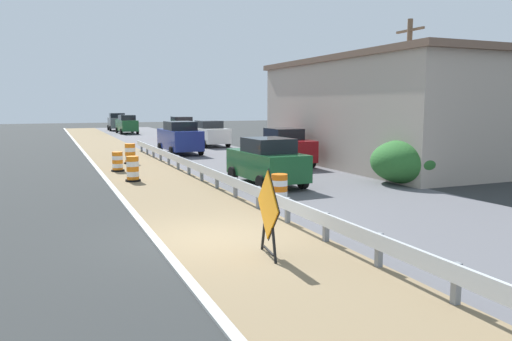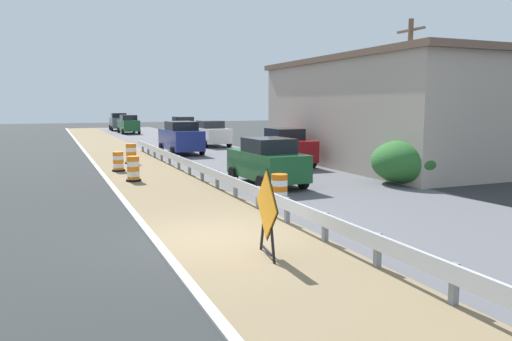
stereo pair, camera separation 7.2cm
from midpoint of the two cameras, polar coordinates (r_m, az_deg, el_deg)
name	(u,v)px [view 2 (the right image)]	position (r m, az deg, el deg)	size (l,w,h in m)	color
ground_plane	(210,238)	(12.27, -5.11, -7.77)	(160.00, 160.00, 0.00)	#2B2D2D
median_dirt_strip	(237,235)	(12.49, -1.98, -7.45)	(3.82, 120.00, 0.01)	#7F6B4C
far_lane_asphalt	(415,216)	(15.30, 17.92, -5.00)	(7.28, 120.00, 0.00)	#56565B
curb_near_edge	(157,244)	(11.95, -11.12, -8.28)	(0.20, 120.00, 0.11)	#ADADA8
guardrail_median	(323,220)	(11.92, 7.87, -5.70)	(0.18, 51.07, 0.71)	silver
warning_sign_diamond	(267,209)	(10.57, 1.45, -4.43)	(0.25, 1.56, 1.92)	black
traffic_barrel_nearest	(279,190)	(16.49, 2.83, -2.24)	(0.67, 0.67, 0.95)	orange
traffic_barrel_close	(133,170)	(21.62, -13.83, 0.06)	(0.64, 0.64, 1.07)	orange
traffic_barrel_mid	(118,163)	(25.03, -15.46, 0.89)	(0.63, 0.63, 0.96)	orange
traffic_barrel_far	(131,155)	(28.10, -14.09, 1.80)	(0.70, 0.70, 1.11)	orange
car_lead_near_lane	(181,138)	(33.05, -8.58, 3.77)	(2.18, 4.82, 2.13)	navy
car_trailing_near_lane	(211,133)	(38.74, -5.16, 4.27)	(2.16, 4.55, 1.98)	silver
car_lead_far_lane	(119,122)	(63.89, -15.48, 5.42)	(2.19, 4.05, 2.16)	#4C5156
car_mid_far_lane	(183,128)	(47.31, -8.30, 4.89)	(2.08, 4.79, 2.07)	maroon
car_trailing_far_lane	(128,124)	(57.04, -14.42, 5.17)	(2.03, 4.75, 2.06)	#195128
car_distant_a	(286,147)	(26.52, 3.49, 2.72)	(2.00, 4.30, 1.97)	maroon
car_distant_b	(267,162)	(19.90, 1.38, 1.03)	(2.13, 4.25, 1.92)	#195128
roadside_shop_near	(390,112)	(27.90, 15.25, 6.55)	(8.31, 14.92, 5.67)	#AD9E8E
utility_pole_near	(408,94)	(24.22, 17.18, 8.36)	(0.24, 1.80, 7.09)	brown
bush_roadside	(406,162)	(21.28, 16.98, 0.99)	(2.87, 2.87, 1.82)	#286028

